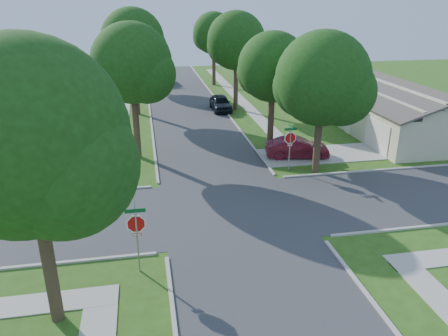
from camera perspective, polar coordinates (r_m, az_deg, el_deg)
name	(u,v)px	position (r m, az deg, el deg)	size (l,w,h in m)	color
ground	(231,209)	(22.84, 0.90, -5.41)	(100.00, 100.00, 0.00)	#2E4F15
road_ns	(231,209)	(22.84, 0.90, -5.40)	(7.00, 100.00, 0.02)	#333335
sidewalk_ne	(239,98)	(48.19, 1.92, 9.15)	(1.20, 40.00, 0.04)	#9E9B91
sidewalk_nw	(124,102)	(47.14, -12.89, 8.35)	(1.20, 40.00, 0.04)	#9E9B91
driveway	(321,154)	(31.34, 12.58, 1.76)	(8.80, 3.60, 0.05)	#9E9B91
stop_sign_sw	(136,227)	(17.38, -11.38, -7.53)	(1.05, 0.80, 2.98)	gray
stop_sign_ne	(290,140)	(27.46, 8.64, 3.65)	(1.05, 0.80, 2.98)	gray
tree_e_near	(274,70)	(30.64, 6.49, 12.57)	(4.97, 4.80, 8.28)	#38281C
tree_e_mid	(237,43)	(42.10, 1.68, 15.95)	(5.59, 5.40, 9.21)	#38281C
tree_e_far	(214,35)	(54.85, -1.31, 16.97)	(5.17, 5.00, 8.72)	#38281C
tree_w_near	(133,67)	(29.27, -11.84, 12.78)	(5.38, 5.20, 8.97)	#38281C
tree_w_mid	(134,43)	(41.14, -11.73, 15.73)	(5.80, 5.60, 9.56)	#38281C
tree_w_far	(135,41)	(54.17, -11.57, 16.00)	(4.76, 4.60, 8.04)	#38281C
tree_sw_corner	(31,146)	(13.99, -23.93, 2.64)	(6.21, 6.00, 9.55)	#38281C
tree_ne_corner	(323,83)	(26.74, 12.84, 10.76)	(5.80, 5.60, 8.66)	#38281C
house_ne_near	(399,114)	(37.93, 21.91, 6.51)	(8.42, 13.60, 4.23)	beige
house_ne_far	(315,76)	(53.64, 11.82, 11.62)	(8.42, 13.60, 4.23)	beige
house_nw_far	(34,81)	(54.02, -23.55, 10.38)	(8.42, 13.60, 4.23)	beige
car_driveway	(297,148)	(30.24, 9.52, 2.62)	(1.48, 4.25, 1.40)	#551121
car_curb_east	(221,103)	(42.63, -0.45, 8.51)	(1.75, 4.36, 1.48)	black
car_curb_west	(165,78)	(56.90, -7.66, 11.52)	(1.77, 4.35, 1.26)	black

